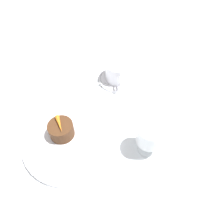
{
  "coord_description": "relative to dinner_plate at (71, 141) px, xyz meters",
  "views": [
    {
      "loc": [
        0.33,
        0.08,
        0.56
      ],
      "look_at": [
        -0.08,
        0.11,
        0.04
      ],
      "focal_mm": 35.0,
      "sensor_mm": 36.0,
      "label": 1
    }
  ],
  "objects": [
    {
      "name": "carrot_garnish",
      "position": [
        -0.02,
        -0.02,
        0.06
      ],
      "size": [
        0.06,
        0.03,
        0.01
      ],
      "color": "orange",
      "rests_on": "dessert_cake"
    },
    {
      "name": "dessert_cake",
      "position": [
        -0.02,
        -0.02,
        0.03
      ],
      "size": [
        0.07,
        0.07,
        0.05
      ],
      "color": "#4C2D19",
      "rests_on": "dinner_plate"
    },
    {
      "name": "spoon",
      "position": [
        -0.22,
        0.16,
        0.0
      ],
      "size": [
        0.03,
        0.12,
        0.0
      ],
      "color": "silver",
      "rests_on": "saucer"
    },
    {
      "name": "dinner_plate",
      "position": [
        0.0,
        0.0,
        0.0
      ],
      "size": [
        0.28,
        0.28,
        0.01
      ],
      "color": "white",
      "rests_on": "ground_plane"
    },
    {
      "name": "wine_glass",
      "position": [
        0.04,
        0.22,
        0.06
      ],
      "size": [
        0.07,
        0.07,
        0.1
      ],
      "color": "silver",
      "rests_on": "ground_plane"
    },
    {
      "name": "fork",
      "position": [
        0.19,
        -0.01,
        -0.01
      ],
      "size": [
        0.03,
        0.19,
        0.01
      ],
      "color": "silver",
      "rests_on": "ground_plane"
    },
    {
      "name": "saucer",
      "position": [
        -0.26,
        0.16,
        -0.0
      ],
      "size": [
        0.14,
        0.14,
        0.01
      ],
      "color": "white",
      "rests_on": "ground_plane"
    },
    {
      "name": "ground_plane",
      "position": [
        0.01,
        0.02,
        -0.01
      ],
      "size": [
        3.0,
        3.0,
        0.0
      ],
      "primitive_type": "plane",
      "color": "white"
    },
    {
      "name": "coffee_cup",
      "position": [
        -0.25,
        0.16,
        0.04
      ],
      "size": [
        0.12,
        0.09,
        0.07
      ],
      "color": "white",
      "rests_on": "saucer"
    }
  ]
}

